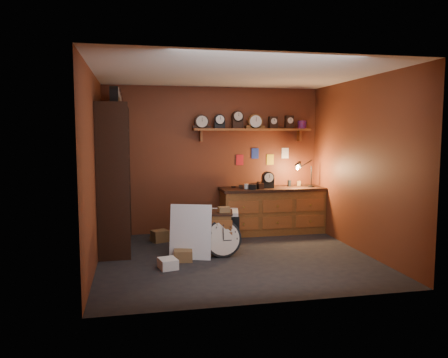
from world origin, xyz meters
TOP-DOWN VIEW (x-y plane):
  - floor at (0.00, 0.00)m, footprint 4.00×4.00m
  - room_shell at (0.04, 0.11)m, footprint 4.02×3.62m
  - shelving_unit at (-1.79, 0.98)m, footprint 0.47×1.60m
  - workbench at (1.05, 1.47)m, footprint 1.95×0.66m
  - low_cabinet at (-0.26, 0.33)m, footprint 0.65×0.59m
  - big_round_clock at (-0.17, 0.08)m, footprint 0.56×0.18m
  - white_panel at (-0.66, 0.10)m, footprint 0.64×0.36m
  - mini_fridge at (-0.02, 0.89)m, footprint 0.64×0.66m
  - floor_box_a at (-0.79, -0.02)m, footprint 0.29×0.25m
  - floor_box_b at (-1.03, -0.33)m, footprint 0.29×0.32m
  - floor_box_c at (-1.05, 1.19)m, footprint 0.33×0.30m

SIDE VIEW (x-z plane):
  - floor at x=0.00m, z-range 0.00..0.00m
  - white_panel at x=-0.66m, z-range -0.41..0.41m
  - floor_box_b at x=-1.03m, z-range 0.00..0.14m
  - floor_box_a at x=-0.79m, z-range 0.00..0.16m
  - floor_box_c at x=-1.05m, z-range 0.00..0.20m
  - big_round_clock at x=-0.17m, z-range -0.01..0.56m
  - mini_fridge at x=-0.02m, z-range 0.00..0.56m
  - low_cabinet at x=-0.26m, z-range -0.01..0.73m
  - workbench at x=1.05m, z-range -0.21..1.15m
  - shelving_unit at x=-1.79m, z-range -0.03..2.54m
  - room_shell at x=0.04m, z-range 0.37..3.08m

